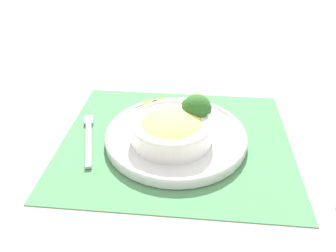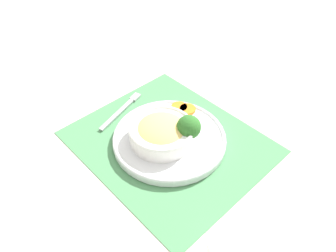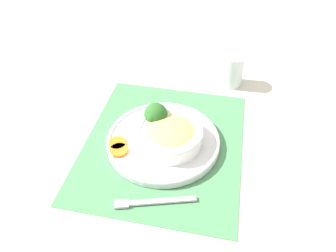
{
  "view_description": "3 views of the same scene",
  "coord_description": "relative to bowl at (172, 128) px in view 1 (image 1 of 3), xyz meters",
  "views": [
    {
      "loc": [
        -0.01,
        -0.56,
        0.42
      ],
      "look_at": [
        -0.02,
        -0.01,
        0.05
      ],
      "focal_mm": 35.0,
      "sensor_mm": 36.0,
      "label": 1
    },
    {
      "loc": [
        0.4,
        -0.45,
        0.63
      ],
      "look_at": [
        -0.01,
        0.01,
        0.05
      ],
      "focal_mm": 35.0,
      "sensor_mm": 36.0,
      "label": 2
    },
    {
      "loc": [
        -0.6,
        -0.08,
        0.63
      ],
      "look_at": [
        0.02,
        -0.01,
        0.05
      ],
      "focal_mm": 35.0,
      "sensor_mm": 36.0,
      "label": 3
    }
  ],
  "objects": [
    {
      "name": "ground_plane",
      "position": [
        0.01,
        0.02,
        -0.05
      ],
      "size": [
        4.0,
        4.0,
        0.0
      ],
      "primitive_type": "plane",
      "color": "beige"
    },
    {
      "name": "placemat",
      "position": [
        0.01,
        0.02,
        -0.05
      ],
      "size": [
        0.51,
        0.45,
        0.0
      ],
      "color": "#4C8C59",
      "rests_on": "ground_plane"
    },
    {
      "name": "plate",
      "position": [
        0.01,
        0.02,
        -0.03
      ],
      "size": [
        0.3,
        0.3,
        0.02
      ],
      "color": "silver",
      "rests_on": "placemat"
    },
    {
      "name": "bowl",
      "position": [
        0.0,
        0.0,
        0.0
      ],
      "size": [
        0.17,
        0.17,
        0.05
      ],
      "color": "white",
      "rests_on": "plate"
    },
    {
      "name": "broccoli_floret",
      "position": [
        0.05,
        0.04,
        0.02
      ],
      "size": [
        0.06,
        0.06,
        0.08
      ],
      "color": "#84AD5B",
      "rests_on": "plate"
    },
    {
      "name": "carrot_slice_near",
      "position": [
        -0.02,
        0.13,
        -0.02
      ],
      "size": [
        0.05,
        0.05,
        0.01
      ],
      "color": "orange",
      "rests_on": "plate"
    },
    {
      "name": "carrot_slice_middle",
      "position": [
        -0.05,
        0.12,
        -0.02
      ],
      "size": [
        0.05,
        0.05,
        0.01
      ],
      "color": "orange",
      "rests_on": "plate"
    },
    {
      "name": "fork",
      "position": [
        -0.18,
        0.03,
        -0.04
      ],
      "size": [
        0.05,
        0.18,
        0.01
      ],
      "rotation": [
        0.0,
        0.0,
        0.2
      ],
      "color": "#B7B7BC",
      "rests_on": "placemat"
    }
  ]
}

